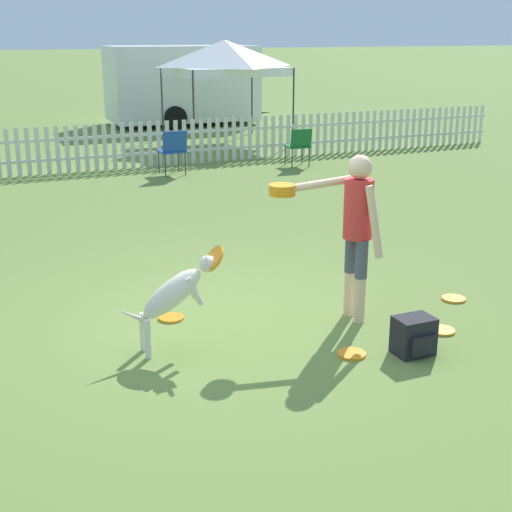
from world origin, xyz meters
TOP-DOWN VIEW (x-y plane):
  - ground_plane at (0.00, 0.00)m, footprint 240.00×240.00m
  - handler_person at (1.14, -0.43)m, footprint 0.97×0.67m
  - leaping_dog at (-0.64, -0.43)m, footprint 1.01×0.26m
  - frisbee_near_handler at (0.73, -1.18)m, footprint 0.25×0.25m
  - frisbee_near_dog at (2.45, -0.43)m, footprint 0.25×0.25m
  - frisbee_midfield at (-0.48, 0.26)m, footprint 0.25×0.25m
  - frisbee_far_scatter at (1.79, -1.07)m, footprint 0.25×0.25m
  - backpack_on_grass at (1.25, -1.37)m, footprint 0.34×0.29m
  - picket_fence at (0.00, 8.57)m, footprint 21.02×0.04m
  - folding_chair_blue_left at (4.51, 7.32)m, footprint 0.49×0.51m
  - folding_chair_center at (1.80, 7.49)m, footprint 0.51×0.53m
  - canopy_tent_main at (4.36, 11.21)m, footprint 2.64×2.64m
  - equipment_trailer at (4.51, 15.30)m, footprint 5.21×2.53m

SIDE VIEW (x-z plane):
  - ground_plane at x=0.00m, z-range 0.00..0.00m
  - frisbee_near_handler at x=0.73m, z-range 0.00..0.02m
  - frisbee_near_dog at x=2.45m, z-range 0.00..0.02m
  - frisbee_midfield at x=-0.48m, z-range 0.00..0.02m
  - frisbee_far_scatter at x=1.79m, z-range 0.00..0.02m
  - backpack_on_grass at x=1.25m, z-range 0.00..0.34m
  - picket_fence at x=0.00m, z-range 0.00..0.95m
  - folding_chair_blue_left at x=4.51m, z-range 0.08..0.89m
  - folding_chair_center at x=1.80m, z-range 0.09..0.98m
  - leaping_dog at x=-0.64m, z-range 0.09..1.01m
  - handler_person at x=1.14m, z-range 0.22..1.86m
  - equipment_trailer at x=4.51m, z-range 0.07..2.42m
  - canopy_tent_main at x=4.36m, z-range 0.85..3.41m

